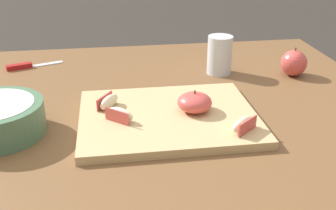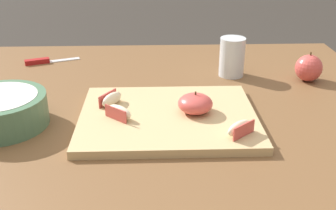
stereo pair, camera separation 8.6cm
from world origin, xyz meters
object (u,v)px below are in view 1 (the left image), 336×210
Objects in this scene: apple_wedge_middle at (120,114)px; apple_wedge_left at (243,124)px; drinking_glass_water at (220,55)px; apple_wedge_back at (109,102)px; whole_apple_pink_lady at (294,63)px; paring_knife at (24,66)px; cutting_board at (168,117)px; apple_half_skin_up at (195,102)px.

apple_wedge_left is at bearing -18.55° from apple_wedge_middle.
apple_wedge_middle is at bearing -134.72° from drinking_glass_water.
apple_wedge_back is 0.82× the size of whole_apple_pink_lady.
paring_knife is at bearing 167.45° from drinking_glass_water.
whole_apple_pink_lady reaches higher than apple_wedge_middle.
apple_wedge_middle is at bearing 161.45° from apple_wedge_left.
apple_wedge_left is (0.24, -0.08, 0.00)m from apple_wedge_middle.
apple_wedge_left reaches higher than paring_knife.
drinking_glass_water reaches higher than apple_wedge_middle.
apple_wedge_left is 0.40× the size of paring_knife.
apple_wedge_middle is (-0.10, -0.02, 0.02)m from cutting_board.
apple_wedge_back is (-0.18, 0.04, -0.01)m from apple_half_skin_up.
cutting_board is 0.13m from apple_wedge_back.
apple_wedge_back is 0.61× the size of drinking_glass_water.
paring_knife is (-0.42, 0.39, -0.03)m from apple_half_skin_up.
whole_apple_pink_lady is at bearing -12.80° from paring_knife.
whole_apple_pink_lady is at bearing 26.59° from apple_wedge_middle.
cutting_board is at bearing -21.42° from apple_wedge_back.
apple_wedge_middle and apple_wedge_left have the same top height.
cutting_board is 0.44m from whole_apple_pink_lady.
cutting_board is 3.55× the size of drinking_glass_water.
apple_half_skin_up is 0.71× the size of drinking_glass_water.
apple_wedge_back is at bearing 158.58° from cutting_board.
apple_wedge_back is 1.03× the size of apple_wedge_left.
cutting_board is 4.75× the size of whole_apple_pink_lady.
apple_wedge_left is at bearing -97.65° from drinking_glass_water.
drinking_glass_water reaches higher than cutting_board.
drinking_glass_water is (0.05, 0.37, 0.02)m from apple_wedge_left.
apple_half_skin_up is 1.16× the size of apple_wedge_back.
apple_wedge_back is 0.53m from whole_apple_pink_lady.
drinking_glass_water is (0.31, 0.22, 0.02)m from apple_wedge_back.
cutting_board is at bearing 9.92° from apple_wedge_middle.
apple_wedge_left is (0.13, -0.10, 0.02)m from cutting_board.
apple_half_skin_up reaches higher than cutting_board.
apple_wedge_middle is 0.58× the size of drinking_glass_water.
whole_apple_pink_lady reaches higher than apple_wedge_left.
apple_half_skin_up is at bearing -145.72° from whole_apple_pink_lady.
paring_knife is 0.76m from whole_apple_pink_lady.
apple_half_skin_up is 0.19m from apple_wedge_back.
cutting_board is at bearing -124.15° from drinking_glass_water.
apple_wedge_middle is (0.02, -0.07, 0.00)m from apple_wedge_back.
apple_wedge_middle is 0.54m from whole_apple_pink_lady.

